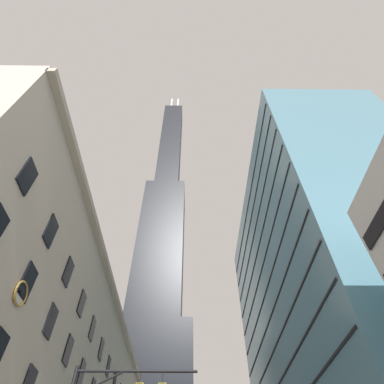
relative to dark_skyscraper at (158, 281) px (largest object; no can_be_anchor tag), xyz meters
name	(u,v)px	position (x,y,z in m)	size (l,w,h in m)	color
dark_skyscraper	(158,281)	(0.00, 0.00, 0.00)	(23.06, 23.06, 201.00)	black
glass_office_midrise	(326,306)	(31.52, -46.26, -34.31)	(18.36, 46.53, 52.54)	teal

